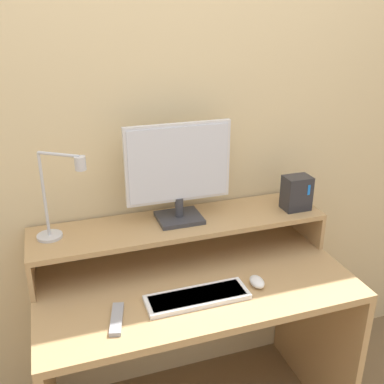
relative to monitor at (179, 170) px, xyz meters
The scene contains 9 objects.
wall_back 0.18m from the monitor, 90.95° to the left, with size 6.00×0.05×2.50m.
desk 0.65m from the monitor, 90.76° to the right, with size 1.24×0.65×0.77m.
monitor_shelf 0.25m from the monitor, 98.18° to the right, with size 1.24×0.29×0.17m.
monitor is the anchor object (origin of this frame).
desk_lamp 0.49m from the monitor, behind, with size 0.21×0.17×0.35m.
router_dock 0.54m from the monitor, ahead, with size 0.12×0.09×0.15m.
keyboard 0.51m from the monitor, 96.26° to the right, with size 0.39×0.13×0.02m.
mouse 0.54m from the monitor, 56.93° to the right, with size 0.05×0.08×0.04m.
remote_control 0.63m from the monitor, 133.35° to the right, with size 0.08×0.17×0.02m.
Camera 1 is at (-0.49, -1.11, 1.78)m, focal length 42.00 mm.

